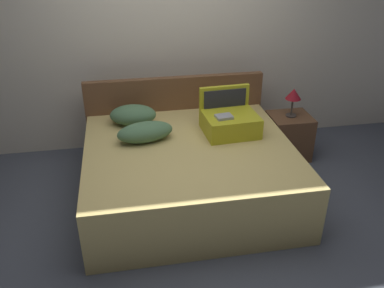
{
  "coord_description": "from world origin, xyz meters",
  "views": [
    {
      "loc": [
        -0.55,
        -2.75,
        2.3
      ],
      "look_at": [
        0.0,
        0.27,
        0.65
      ],
      "focal_mm": 38.06,
      "sensor_mm": 36.0,
      "label": 1
    }
  ],
  "objects_px": {
    "pillow_near_headboard": "(145,132)",
    "nightstand": "(288,136)",
    "bed": "(190,173)",
    "hard_case_large": "(230,121)",
    "table_lamp": "(293,95)",
    "pillow_center_head": "(133,115)"
  },
  "relations": [
    {
      "from": "hard_case_large",
      "to": "pillow_near_headboard",
      "type": "distance_m",
      "value": 0.81
    },
    {
      "from": "bed",
      "to": "pillow_center_head",
      "type": "height_order",
      "value": "pillow_center_head"
    },
    {
      "from": "bed",
      "to": "pillow_near_headboard",
      "type": "relative_size",
      "value": 3.6
    },
    {
      "from": "hard_case_large",
      "to": "pillow_center_head",
      "type": "bearing_deg",
      "value": 154.9
    },
    {
      "from": "nightstand",
      "to": "table_lamp",
      "type": "height_order",
      "value": "table_lamp"
    },
    {
      "from": "hard_case_large",
      "to": "nightstand",
      "type": "xyz_separation_m",
      "value": [
        0.78,
        0.36,
        -0.42
      ]
    },
    {
      "from": "pillow_near_headboard",
      "to": "nightstand",
      "type": "relative_size",
      "value": 1.06
    },
    {
      "from": "nightstand",
      "to": "pillow_near_headboard",
      "type": "bearing_deg",
      "value": -165.9
    },
    {
      "from": "bed",
      "to": "pillow_near_headboard",
      "type": "height_order",
      "value": "pillow_near_headboard"
    },
    {
      "from": "bed",
      "to": "table_lamp",
      "type": "distance_m",
      "value": 1.43
    },
    {
      "from": "pillow_near_headboard",
      "to": "pillow_center_head",
      "type": "distance_m",
      "value": 0.4
    },
    {
      "from": "hard_case_large",
      "to": "table_lamp",
      "type": "height_order",
      "value": "hard_case_large"
    },
    {
      "from": "bed",
      "to": "pillow_near_headboard",
      "type": "bearing_deg",
      "value": 152.62
    },
    {
      "from": "pillow_near_headboard",
      "to": "nightstand",
      "type": "distance_m",
      "value": 1.69
    },
    {
      "from": "bed",
      "to": "hard_case_large",
      "type": "relative_size",
      "value": 3.58
    },
    {
      "from": "pillow_near_headboard",
      "to": "nightstand",
      "type": "bearing_deg",
      "value": 14.1
    },
    {
      "from": "bed",
      "to": "pillow_center_head",
      "type": "relative_size",
      "value": 4.09
    },
    {
      "from": "hard_case_large",
      "to": "pillow_near_headboard",
      "type": "bearing_deg",
      "value": 179.1
    },
    {
      "from": "pillow_center_head",
      "to": "table_lamp",
      "type": "relative_size",
      "value": 1.46
    },
    {
      "from": "hard_case_large",
      "to": "pillow_near_headboard",
      "type": "relative_size",
      "value": 1.01
    },
    {
      "from": "nightstand",
      "to": "hard_case_large",
      "type": "bearing_deg",
      "value": -155.33
    },
    {
      "from": "hard_case_large",
      "to": "nightstand",
      "type": "relative_size",
      "value": 1.06
    }
  ]
}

